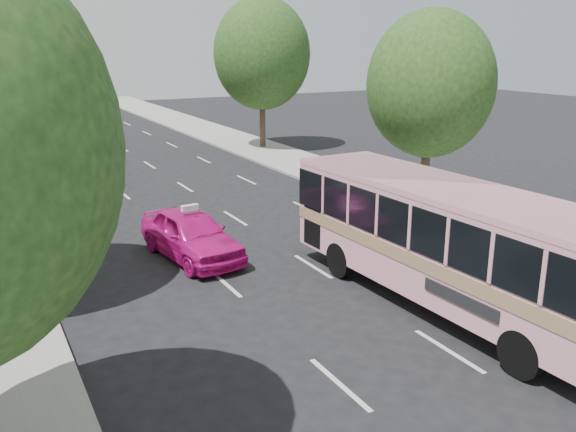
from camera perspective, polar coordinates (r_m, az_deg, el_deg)
ground at (r=15.20m, az=6.80°, el=-10.09°), size 120.00×120.00×0.00m
sidewalk_right at (r=35.80m, az=-0.28°, el=5.45°), size 4.00×90.00×0.12m
tree_right_near at (r=25.39m, az=13.43°, el=12.34°), size 5.10×5.10×7.95m
tree_right_far at (r=38.97m, az=-2.33°, el=15.27°), size 6.00×6.00×9.35m
pink_bus at (r=15.91m, az=14.60°, el=-1.54°), size 2.95×10.16×3.21m
pink_taxi at (r=19.51m, az=-9.06°, el=-1.70°), size 2.41×4.79×1.56m
white_pickup at (r=29.18m, az=-20.78°, el=3.21°), size 2.29×4.93×1.39m
tour_coach_front at (r=34.65m, az=-25.36°, el=6.94°), size 3.36×11.73×3.46m
taxi_roof_sign at (r=19.27m, az=-9.17°, el=0.77°), size 0.57×0.25×0.18m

